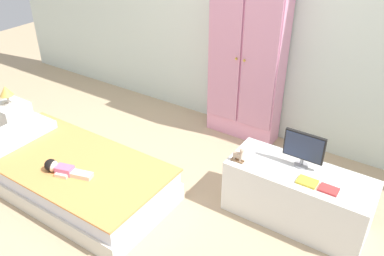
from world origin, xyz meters
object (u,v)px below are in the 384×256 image
(table_lamp, at_px, (6,92))
(book_yellow, at_px, (307,182))
(nightstand, at_px, (14,121))
(wardrobe, at_px, (247,55))
(book_red, at_px, (329,190))
(rocking_horse_toy, at_px, (239,155))
(doll, at_px, (59,168))
(tv_monitor, at_px, (304,148))
(tv_stand, at_px, (297,196))
(bed, at_px, (72,175))

(table_lamp, xyz_separation_m, book_yellow, (2.79, 0.34, -0.06))
(nightstand, xyz_separation_m, table_lamp, (-0.00, 0.00, 0.32))
(wardrobe, distance_m, book_red, 1.53)
(wardrobe, relative_size, rocking_horse_toy, 14.18)
(doll, bearing_deg, book_red, 22.06)
(nightstand, height_order, rocking_horse_toy, rocking_horse_toy)
(rocking_horse_toy, bearing_deg, wardrobe, 115.13)
(book_red, bearing_deg, doll, -157.94)
(tv_monitor, height_order, book_red, tv_monitor)
(tv_monitor, xyz_separation_m, rocking_horse_toy, (-0.40, -0.20, -0.10))
(rocking_horse_toy, xyz_separation_m, book_red, (0.65, 0.04, -0.05))
(table_lamp, distance_m, tv_stand, 2.76)
(doll, distance_m, book_yellow, 1.80)
(wardrobe, bearing_deg, rocking_horse_toy, -64.87)
(table_lamp, distance_m, rocking_horse_toy, 2.31)
(doll, distance_m, tv_stand, 1.77)
(doll, height_order, tv_stand, tv_stand)
(wardrobe, height_order, tv_stand, wardrobe)
(book_yellow, height_order, book_red, book_yellow)
(tv_monitor, distance_m, book_yellow, 0.24)
(doll, height_order, wardrobe, wardrobe)
(table_lamp, height_order, tv_monitor, tv_monitor)
(tv_monitor, bearing_deg, nightstand, -169.32)
(nightstand, height_order, book_yellow, book_yellow)
(doll, bearing_deg, nightstand, 161.43)
(tv_stand, bearing_deg, book_red, -22.84)
(doll, relative_size, nightstand, 1.03)
(tv_stand, bearing_deg, wardrobe, 135.61)
(tv_stand, distance_m, book_yellow, 0.26)
(book_red, bearing_deg, table_lamp, -173.35)
(nightstand, bearing_deg, table_lamp, 176.42)
(book_red, bearing_deg, wardrobe, 139.03)
(doll, relative_size, book_yellow, 2.91)
(book_red, bearing_deg, bed, -162.67)
(nightstand, distance_m, tv_monitor, 2.76)
(bed, distance_m, book_yellow, 1.84)
(nightstand, xyz_separation_m, rocking_horse_toy, (2.29, 0.31, 0.30))
(bed, height_order, rocking_horse_toy, rocking_horse_toy)
(doll, distance_m, wardrobe, 1.90)
(doll, height_order, tv_monitor, tv_monitor)
(tv_monitor, distance_m, rocking_horse_toy, 0.45)
(rocking_horse_toy, height_order, book_yellow, rocking_horse_toy)
(tv_monitor, xyz_separation_m, book_yellow, (0.10, -0.16, -0.14))
(table_lamp, xyz_separation_m, book_red, (2.93, 0.34, -0.06))
(rocking_horse_toy, bearing_deg, table_lamp, -172.37)
(tv_stand, relative_size, rocking_horse_toy, 8.72)
(nightstand, distance_m, book_yellow, 2.82)
(bed, distance_m, tv_stand, 1.78)
(bed, xyz_separation_m, book_red, (1.86, 0.58, 0.30))
(nightstand, distance_m, table_lamp, 0.32)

